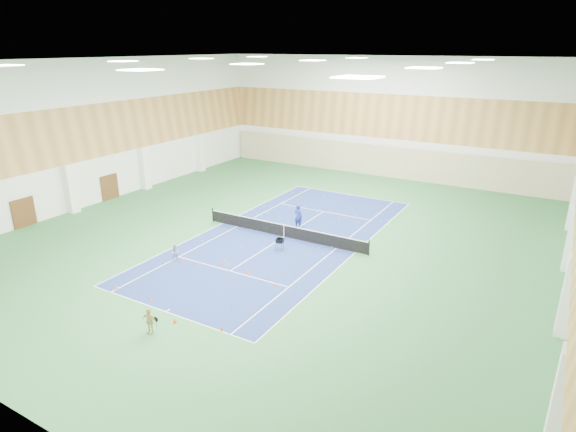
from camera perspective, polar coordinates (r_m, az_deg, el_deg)
The scene contains 22 objects.
ground at distance 34.38m, azimuth -0.49°, elevation -2.49°, with size 40.00×40.00×0.00m, color #2C6636.
room_shell at distance 32.61m, azimuth -0.52°, elevation 7.33°, with size 36.00×40.00×12.00m, color white, non-canonical shape.
wood_cladding at distance 32.24m, azimuth -0.53°, elevation 10.81°, with size 36.00×40.00×8.00m, color #C58A49, non-canonical shape.
ceiling_light_grid at distance 31.88m, azimuth -0.55°, elevation 17.79°, with size 21.40×25.40×0.06m, color white, non-canonical shape.
court_surface at distance 34.38m, azimuth -0.49°, elevation -2.48°, with size 10.97×23.77×0.01m, color navy.
tennis_balls_scatter at distance 34.37m, azimuth -0.49°, elevation -2.42°, with size 10.57×22.77×0.07m, color #BBCA22, non-canonical shape.
tennis_net at distance 34.18m, azimuth -0.49°, elevation -1.63°, with size 12.80×0.10×1.10m, color black, non-canonical shape.
back_curtain at distance 51.14m, azimuth 10.94°, elevation 6.43°, with size 35.40×0.16×3.20m, color #C6B793.
door_left_a at distance 41.06m, azimuth -28.84°, elevation 0.35°, with size 0.08×1.80×2.20m, color #593319.
door_left_b at distance 45.39m, azimuth -20.37°, elevation 3.24°, with size 0.08×1.80×2.20m, color #593319.
coach at distance 35.72m, azimuth 1.23°, elevation -0.02°, with size 0.68×0.45×1.87m, color navy.
child_court at distance 31.39m, azimuth -13.21°, elevation -4.19°, with size 0.52×0.41×1.08m, color #9797A0.
child_apron at distance 24.10m, azimuth -16.13°, elevation -11.84°, with size 0.77×0.32×1.32m, color tan.
ball_cart at distance 32.04m, azimuth -0.97°, elevation -3.38°, with size 0.48×0.48×0.84m, color black, non-canonical shape.
cone_svc_a at distance 31.28m, azimuth -12.44°, elevation -5.09°, with size 0.19×0.19×0.21m, color #E0510B.
cone_svc_b at distance 30.30m, azimuth -7.71°, elevation -5.61°, with size 0.20×0.20×0.22m, color red.
cone_svc_c at distance 29.15m, azimuth -4.87°, elevation -6.53°, with size 0.22×0.22×0.24m, color #FA5A0D.
cone_svc_d at distance 27.61m, azimuth -1.56°, elevation -8.07°, with size 0.19×0.19×0.21m, color #EF480C.
cone_base_a at distance 28.93m, azimuth -19.66°, elevation -7.92°, with size 0.21×0.21×0.23m, color #FC590D.
cone_base_b at distance 27.22m, azimuth -16.02°, elevation -9.34°, with size 0.18×0.18×0.20m, color #FF5F0D.
cone_base_c at distance 24.85m, azimuth -13.28°, elevation -11.99°, with size 0.22×0.22×0.24m, color #FE440D.
cone_base_d at distance 23.86m, azimuth -7.85°, elevation -13.11°, with size 0.18×0.18×0.20m, color #ED530C.
Camera 1 is at (16.29, -27.39, 12.91)m, focal length 30.00 mm.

